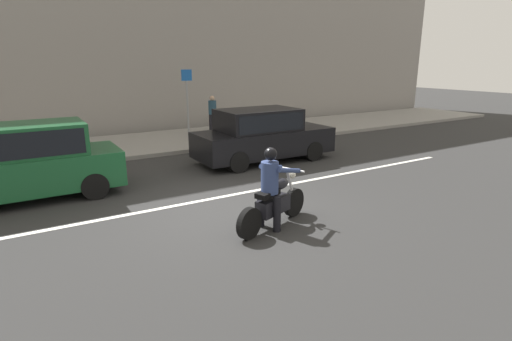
# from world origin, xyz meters

# --- Properties ---
(ground_plane) EXTENTS (80.00, 80.00, 0.00)m
(ground_plane) POSITION_xyz_m (0.00, 0.00, 0.00)
(ground_plane) COLOR #2C2C2C
(sidewalk_slab) EXTENTS (40.00, 4.40, 0.14)m
(sidewalk_slab) POSITION_xyz_m (0.00, 8.00, 0.07)
(sidewalk_slab) COLOR gray
(sidewalk_slab) RESTS_ON ground_plane
(lane_marking_stripe) EXTENTS (18.00, 0.14, 0.01)m
(lane_marking_stripe) POSITION_xyz_m (-0.71, 0.90, 0.00)
(lane_marking_stripe) COLOR silver
(lane_marking_stripe) RESTS_ON ground_plane
(motorcycle_with_rider_denim_blue) EXTENTS (2.00, 0.94, 1.63)m
(motorcycle_with_rider_denim_blue) POSITION_xyz_m (0.34, -1.24, 0.66)
(motorcycle_with_rider_denim_blue) COLOR black
(motorcycle_with_rider_denim_blue) RESTS_ON ground_plane
(parked_sedan_black) EXTENTS (4.55, 1.82, 1.72)m
(parked_sedan_black) POSITION_xyz_m (3.03, 3.44, 0.88)
(parked_sedan_black) COLOR black
(parked_sedan_black) RESTS_ON ground_plane
(parked_hatchback_forest_green) EXTENTS (3.96, 1.76, 1.80)m
(parked_hatchback_forest_green) POSITION_xyz_m (-3.58, 3.12, 0.94)
(parked_hatchback_forest_green) COLOR #164C28
(parked_hatchback_forest_green) RESTS_ON ground_plane
(street_sign_post) EXTENTS (0.44, 0.08, 2.75)m
(street_sign_post) POSITION_xyz_m (2.39, 8.14, 1.79)
(street_sign_post) COLOR gray
(street_sign_post) RESTS_ON sidewalk_slab
(pedestrian_bystander) EXTENTS (0.34, 0.34, 1.62)m
(pedestrian_bystander) POSITION_xyz_m (3.61, 8.39, 1.08)
(pedestrian_bystander) COLOR black
(pedestrian_bystander) RESTS_ON sidewalk_slab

